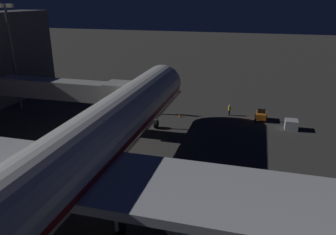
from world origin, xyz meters
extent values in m
plane|color=#383533|center=(0.00, 0.00, 0.00)|extent=(320.00, 320.00, 0.00)
cylinder|color=silver|center=(0.00, 7.21, 5.91)|extent=(5.53, 52.07, 5.53)
sphere|color=silver|center=(0.00, -18.82, 5.91)|extent=(5.42, 5.42, 5.42)
cube|color=maroon|center=(0.00, 7.21, 5.50)|extent=(5.58, 49.98, 0.50)
cube|color=black|center=(0.00, -17.16, 6.88)|extent=(3.04, 1.40, 0.90)
cube|color=#B7BABF|center=(0.00, 7.45, 4.94)|extent=(53.32, 8.09, 0.70)
cylinder|color=#B7BABF|center=(-9.67, 6.45, 2.85)|extent=(3.18, 4.79, 3.18)
cylinder|color=black|center=(-9.67, 4.06, 2.85)|extent=(2.70, 0.15, 2.70)
cylinder|color=black|center=(9.67, 4.06, 2.85)|extent=(2.70, 0.15, 2.70)
cylinder|color=#B7BABF|center=(0.00, -15.32, 2.47)|extent=(0.28, 0.28, 2.55)
cylinder|color=black|center=(0.00, -15.32, 0.60)|extent=(0.45, 1.20, 1.20)
cylinder|color=#B7BABF|center=(-4.20, 8.45, 2.47)|extent=(0.28, 0.28, 2.55)
cylinder|color=black|center=(-4.20, 7.80, 0.60)|extent=(0.45, 1.20, 1.20)
cylinder|color=#B7BABF|center=(4.20, 8.45, 2.47)|extent=(0.28, 0.28, 2.55)
cylinder|color=black|center=(4.20, 7.80, 0.60)|extent=(0.45, 1.20, 1.20)
cylinder|color=black|center=(4.20, 9.10, 0.60)|extent=(0.45, 1.20, 1.20)
cube|color=#9E9E99|center=(13.09, -11.63, 5.91)|extent=(17.98, 2.60, 2.50)
cube|color=#9E9E99|center=(4.10, -11.63, 5.91)|extent=(3.20, 3.40, 3.00)
cube|color=black|center=(2.70, -11.63, 5.91)|extent=(0.70, 3.20, 2.70)
cylinder|color=#B7BABF|center=(5.10, -11.63, 2.33)|extent=(0.56, 0.56, 4.66)
cylinder|color=black|center=(4.50, -11.63, 0.30)|extent=(0.25, 0.60, 0.60)
cylinder|color=black|center=(5.70, -11.63, 0.30)|extent=(0.25, 0.60, 0.60)
cylinder|color=#59595E|center=(25.50, -18.28, 8.27)|extent=(0.40, 0.40, 16.55)
cube|color=#F9EFC6|center=(24.60, -18.28, 16.80)|extent=(1.10, 0.50, 0.60)
cube|color=#F9EFC6|center=(26.40, -18.28, 16.80)|extent=(1.10, 0.50, 0.60)
cube|color=orange|center=(-14.73, -22.73, 0.80)|extent=(1.50, 2.41, 0.90)
cube|color=black|center=(-14.73, -22.37, 1.60)|extent=(1.20, 0.20, 0.70)
cylinder|color=black|center=(-15.54, -23.57, 0.35)|extent=(0.24, 0.70, 0.70)
cylinder|color=black|center=(-13.92, -23.57, 0.35)|extent=(0.24, 0.70, 0.70)
cylinder|color=black|center=(-15.54, -21.89, 0.35)|extent=(0.24, 0.70, 0.70)
cylinder|color=black|center=(-13.92, -21.89, 0.35)|extent=(0.24, 0.70, 0.70)
cube|color=#B7BABF|center=(-18.97, -19.94, 0.72)|extent=(1.77, 1.81, 1.43)
cylinder|color=black|center=(-9.75, -23.75, 0.41)|extent=(0.28, 0.28, 0.82)
cylinder|color=yellow|center=(-9.75, -23.75, 1.15)|extent=(0.40, 0.40, 0.66)
sphere|color=tan|center=(-9.75, -23.75, 1.60)|extent=(0.24, 0.24, 0.24)
sphere|color=white|center=(-9.75, -23.75, 1.65)|extent=(0.23, 0.23, 0.23)
cone|color=orange|center=(-2.20, -20.82, 0.28)|extent=(0.36, 0.36, 0.55)
cone|color=orange|center=(2.20, -20.82, 0.28)|extent=(0.36, 0.36, 0.55)
camera|label=1|loc=(-13.39, 27.34, 17.93)|focal=35.15mm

